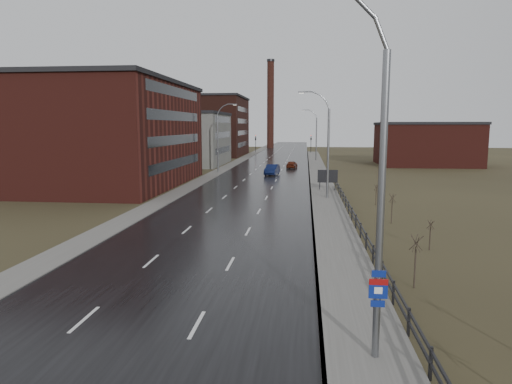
% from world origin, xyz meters
% --- Properties ---
extents(ground, '(320.00, 320.00, 0.00)m').
position_xyz_m(ground, '(0.00, 0.00, 0.00)').
color(ground, '#2D2819').
rests_on(ground, ground).
extents(road, '(14.00, 300.00, 0.06)m').
position_xyz_m(road, '(0.00, 60.00, 0.03)').
color(road, black).
rests_on(road, ground).
extents(sidewalk_right, '(3.20, 180.00, 0.18)m').
position_xyz_m(sidewalk_right, '(8.60, 35.00, 0.09)').
color(sidewalk_right, '#595651').
rests_on(sidewalk_right, ground).
extents(curb_right, '(0.16, 180.00, 0.18)m').
position_xyz_m(curb_right, '(7.08, 35.00, 0.09)').
color(curb_right, slate).
rests_on(curb_right, ground).
extents(sidewalk_left, '(2.40, 260.00, 0.12)m').
position_xyz_m(sidewalk_left, '(-8.20, 60.00, 0.06)').
color(sidewalk_left, '#595651').
rests_on(sidewalk_left, ground).
extents(warehouse_near, '(22.44, 28.56, 13.50)m').
position_xyz_m(warehouse_near, '(-20.99, 45.00, 6.76)').
color(warehouse_near, '#471914').
rests_on(warehouse_near, ground).
extents(warehouse_mid, '(16.32, 20.40, 10.50)m').
position_xyz_m(warehouse_mid, '(-17.99, 78.00, 5.26)').
color(warehouse_mid, slate).
rests_on(warehouse_mid, ground).
extents(warehouse_far, '(26.52, 24.48, 15.50)m').
position_xyz_m(warehouse_far, '(-22.99, 108.00, 7.76)').
color(warehouse_far, '#331611').
rests_on(warehouse_far, ground).
extents(building_right, '(18.36, 16.32, 8.50)m').
position_xyz_m(building_right, '(30.30, 82.00, 4.26)').
color(building_right, '#471914').
rests_on(building_right, ground).
extents(smokestack, '(2.70, 2.70, 30.70)m').
position_xyz_m(smokestack, '(-6.00, 150.00, 15.50)').
color(smokestack, '#331611').
rests_on(smokestack, ground).
extents(streetlight_main, '(3.91, 0.29, 12.11)m').
position_xyz_m(streetlight_main, '(8.47, 2.00, 6.06)').
color(streetlight_main, slate).
rests_on(streetlight_main, ground).
extents(streetlight_right_mid, '(3.36, 0.28, 11.35)m').
position_xyz_m(streetlight_right_mid, '(8.50, 36.00, 5.84)').
color(streetlight_right_mid, slate).
rests_on(streetlight_right_mid, ground).
extents(streetlight_left, '(3.36, 0.28, 11.35)m').
position_xyz_m(streetlight_left, '(-7.70, 62.00, 5.84)').
color(streetlight_left, slate).
rests_on(streetlight_left, ground).
extents(streetlight_right_far, '(3.36, 0.28, 11.35)m').
position_xyz_m(streetlight_right_far, '(8.50, 90.00, 5.84)').
color(streetlight_right_far, slate).
rests_on(streetlight_right_far, ground).
extents(guardrail, '(0.10, 53.05, 1.10)m').
position_xyz_m(guardrail, '(10.30, 18.31, 0.71)').
color(guardrail, black).
rests_on(guardrail, ground).
extents(shrub_c, '(0.62, 0.65, 2.61)m').
position_xyz_m(shrub_c, '(11.71, 9.26, 1.39)').
color(shrub_c, '#382D23').
rests_on(shrub_c, ground).
extents(shrub_d, '(0.46, 0.48, 1.92)m').
position_xyz_m(shrub_d, '(14.25, 16.34, 1.02)').
color(shrub_d, '#382D23').
rests_on(shrub_d, ground).
extents(shrub_e, '(0.57, 0.60, 2.40)m').
position_xyz_m(shrub_e, '(13.35, 24.25, 1.27)').
color(shrub_e, '#382D23').
rests_on(shrub_e, ground).
extents(shrub_f, '(0.49, 0.52, 2.06)m').
position_xyz_m(shrub_f, '(13.40, 32.83, 1.09)').
color(shrub_f, '#382D23').
rests_on(shrub_f, ground).
extents(billboard, '(2.38, 0.17, 2.58)m').
position_xyz_m(billboard, '(9.10, 42.09, 1.74)').
color(billboard, black).
rests_on(billboard, ground).
extents(traffic_light_left, '(0.58, 2.73, 5.30)m').
position_xyz_m(traffic_light_left, '(-8.00, 120.00, 4.60)').
color(traffic_light_left, black).
rests_on(traffic_light_left, ground).
extents(traffic_light_right, '(0.58, 2.73, 5.30)m').
position_xyz_m(traffic_light_right, '(8.00, 120.00, 4.60)').
color(traffic_light_right, black).
rests_on(traffic_light_right, ground).
extents(car_near, '(2.28, 5.16, 1.65)m').
position_xyz_m(car_near, '(1.21, 59.43, 0.82)').
color(car_near, '#0B153B').
rests_on(car_near, ground).
extents(car_far, '(2.17, 4.26, 1.39)m').
position_xyz_m(car_far, '(4.01, 71.13, 0.69)').
color(car_far, '#521B0D').
rests_on(car_far, ground).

